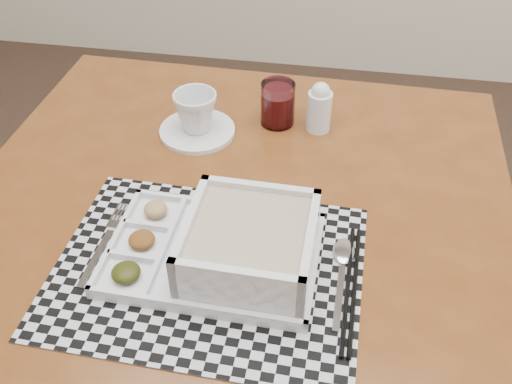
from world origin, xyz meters
TOP-DOWN VIEW (x-y plane):
  - dining_table at (-0.35, 0.68)m, footprint 0.97×0.97m
  - placemat at (-0.36, 0.54)m, footprint 0.47×0.36m
  - serving_tray at (-0.31, 0.56)m, footprint 0.32×0.23m
  - fork at (-0.53, 0.57)m, footprint 0.02×0.19m
  - spoon at (-0.15, 0.60)m, footprint 0.04×0.18m
  - chopsticks at (-0.14, 0.54)m, footprint 0.02×0.24m
  - saucer at (-0.46, 0.89)m, footprint 0.15×0.15m
  - cup at (-0.46, 0.89)m, footprint 0.10×0.10m
  - juice_glass at (-0.31, 0.95)m, footprint 0.07×0.07m
  - creamer_bottle at (-0.22, 0.95)m, footprint 0.05×0.05m

SIDE VIEW (x-z plane):
  - dining_table at x=-0.35m, z-range 0.28..1.00m
  - placemat at x=-0.36m, z-range 0.71..0.72m
  - fork at x=-0.53m, z-range 0.72..0.72m
  - saucer at x=-0.46m, z-range 0.71..0.72m
  - spoon at x=-0.15m, z-range 0.71..0.72m
  - chopsticks at x=-0.14m, z-range 0.72..0.72m
  - serving_tray at x=-0.31m, z-range 0.71..0.80m
  - juice_glass at x=-0.31m, z-range 0.71..0.80m
  - cup at x=-0.46m, z-range 0.72..0.80m
  - creamer_bottle at x=-0.22m, z-range 0.71..0.82m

